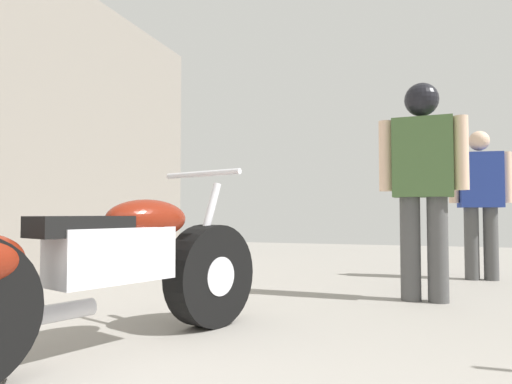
{
  "coord_description": "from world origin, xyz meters",
  "views": [
    {
      "loc": [
        0.48,
        -0.06,
        0.71
      ],
      "look_at": [
        -0.59,
        3.18,
        0.86
      ],
      "focal_mm": 32.95,
      "sensor_mm": 36.0,
      "label": 1
    }
  ],
  "objects": [
    {
      "name": "mechanic_with_helmet",
      "position": [
        0.58,
        3.94,
        1.05
      ],
      "size": [
        0.69,
        0.28,
        1.76
      ],
      "color": "#4C4C4C",
      "rests_on": "ground_plane"
    },
    {
      "name": "motorcycle_maroon_cruiser",
      "position": [
        -0.98,
        1.94,
        0.41
      ],
      "size": [
        0.94,
        2.0,
        0.96
      ],
      "color": "black",
      "rests_on": "ground_plane"
    },
    {
      "name": "mechanic_in_blue",
      "position": [
        1.18,
        5.41,
        0.89
      ],
      "size": [
        0.64,
        0.28,
        1.58
      ],
      "color": "#4C4C4C",
      "rests_on": "ground_plane"
    },
    {
      "name": "ground_plane",
      "position": [
        0.0,
        3.13,
        0.0
      ],
      "size": [
        15.02,
        15.02,
        0.0
      ],
      "primitive_type": "plane",
      "color": "gray"
    }
  ]
}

